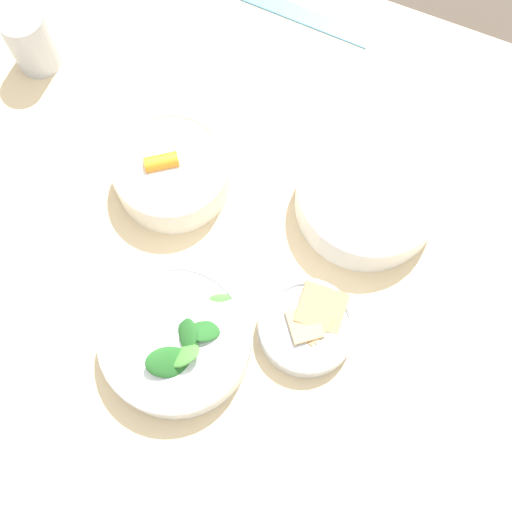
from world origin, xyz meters
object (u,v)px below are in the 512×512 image
(cup, at_px, (30,40))
(bowl_carrots, at_px, (171,171))
(bowl_beans_hotdog, at_px, (368,196))
(bowl_cookies, at_px, (307,327))
(ruler, at_px, (287,9))
(bowl_greens, at_px, (176,340))

(cup, bearing_deg, bowl_carrots, -20.58)
(bowl_carrots, height_order, cup, cup)
(bowl_beans_hotdog, height_order, bowl_cookies, bowl_beans_hotdog)
(bowl_beans_hotdog, distance_m, bowl_cookies, 0.20)
(bowl_carrots, height_order, bowl_cookies, bowl_carrots)
(bowl_carrots, xyz_separation_m, bowl_cookies, (0.25, -0.12, -0.01))
(bowl_carrots, xyz_separation_m, cup, (-0.26, 0.10, 0.02))
(ruler, relative_size, cup, 2.65)
(ruler, bearing_deg, bowl_beans_hotdog, -49.08)
(bowl_beans_hotdog, relative_size, ruler, 0.72)
(bowl_cookies, height_order, cup, cup)
(bowl_carrots, relative_size, bowl_beans_hotdog, 0.81)
(bowl_greens, height_order, bowl_beans_hotdog, bowl_greens)
(bowl_carrots, xyz_separation_m, bowl_beans_hotdog, (0.26, 0.07, -0.00))
(bowl_cookies, relative_size, cup, 1.22)
(bowl_carrots, bearing_deg, bowl_greens, -63.54)
(bowl_beans_hotdog, bearing_deg, bowl_greens, -119.12)
(bowl_greens, xyz_separation_m, cup, (-0.37, 0.31, 0.02))
(ruler, height_order, cup, cup)
(bowl_beans_hotdog, relative_size, cup, 1.91)
(bowl_beans_hotdog, distance_m, cup, 0.52)
(bowl_cookies, distance_m, cup, 0.56)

